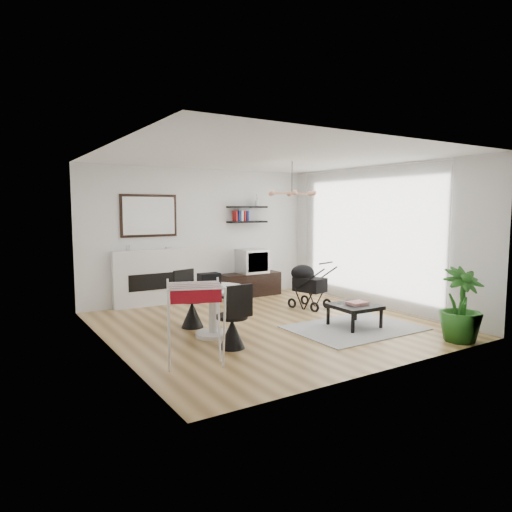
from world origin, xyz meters
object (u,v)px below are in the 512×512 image
tv_console (250,284)px  dining_table (213,304)px  potted_plant (461,305)px  fireplace (151,271)px  stroller (308,287)px  coffee_table (354,307)px  crt_tv (252,261)px  drying_rack (195,323)px

tv_console → dining_table: 3.19m
potted_plant → tv_console: bearing=99.7°
tv_console → fireplace: bearing=175.6°
stroller → coffee_table: 1.56m
dining_table → stroller: size_ratio=1.09×
crt_tv → stroller: (0.27, -1.59, -0.36)m
fireplace → potted_plant: fireplace is taller
crt_tv → potted_plant: potted_plant is taller
tv_console → coffee_table: (0.05, -3.12, 0.08)m
tv_console → stroller: size_ratio=1.45×
drying_rack → coffee_table: bearing=26.9°
fireplace → tv_console: fireplace is taller
tv_console → drying_rack: bearing=-129.7°
drying_rack → stroller: 3.69m
coffee_table → potted_plant: size_ratio=0.67×
stroller → tv_console: bearing=85.9°
dining_table → drying_rack: (-0.77, -1.06, 0.05)m
dining_table → crt_tv: bearing=48.1°
tv_console → potted_plant: potted_plant is taller
fireplace → drying_rack: size_ratio=2.15×
crt_tv → drying_rack: bearing=-130.2°
dining_table → coffee_table: 2.27m
crt_tv → potted_plant: size_ratio=0.56×
fireplace → potted_plant: (2.91, -4.66, -0.16)m
crt_tv → dining_table: 3.22m
tv_console → coffee_table: size_ratio=1.88×
stroller → coffee_table: bearing=-115.3°
tv_console → crt_tv: (0.05, -0.00, 0.51)m
potted_plant → drying_rack: bearing=163.9°
tv_console → potted_plant: (0.77, -4.50, 0.28)m
dining_table → potted_plant: size_ratio=0.95×
drying_rack → stroller: drying_rack is taller
fireplace → coffee_table: size_ratio=3.05×
fireplace → tv_console: size_ratio=1.62×
fireplace → dining_table: bearing=-88.9°
drying_rack → coffee_table: (2.91, 0.33, -0.20)m
stroller → crt_tv: bearing=84.2°
fireplace → coffee_table: bearing=-56.3°
drying_rack → potted_plant: potted_plant is taller
tv_console → coffee_table: bearing=-89.1°
fireplace → potted_plant: bearing=-58.0°
stroller → fireplace: bearing=129.2°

